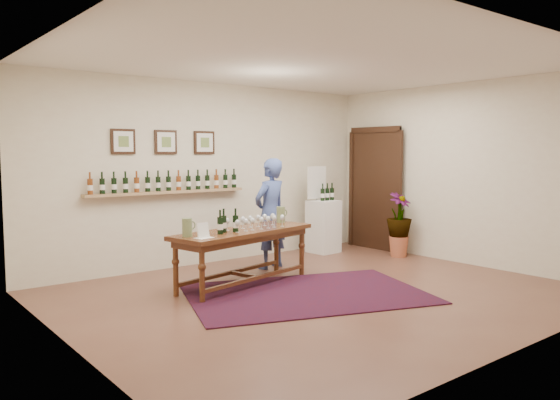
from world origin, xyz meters
TOP-DOWN VIEW (x-y plane):
  - ground at (0.00, 0.00)m, footprint 6.00×6.00m
  - room_shell at (2.11, 1.86)m, footprint 6.00×6.00m
  - rug at (-0.16, 0.08)m, footprint 3.32×2.76m
  - tasting_table at (-0.48, 0.95)m, footprint 2.15×1.05m
  - table_glasses at (-0.30, 0.95)m, footprint 1.23×0.38m
  - table_bottles at (-0.82, 0.86)m, footprint 0.31×0.20m
  - pitcher_left at (-1.35, 0.87)m, footprint 0.15×0.15m
  - pitcher_right at (0.35, 1.22)m, footprint 0.18×0.18m
  - menu_card at (-1.25, 0.68)m, footprint 0.22×0.17m
  - display_pedestal at (1.94, 2.02)m, footprint 0.48×0.48m
  - pedestal_bottles at (1.98, 1.97)m, footprint 0.32×0.11m
  - info_sign at (1.88, 2.13)m, footprint 0.45×0.06m
  - potted_plant at (2.64, 0.94)m, footprint 0.52×0.52m
  - person at (0.44, 1.58)m, footprint 0.66×0.50m

SIDE VIEW (x-z plane):
  - ground at x=0.00m, z-range 0.00..0.00m
  - rug at x=-0.16m, z-range 0.00..0.02m
  - display_pedestal at x=1.94m, z-range 0.00..0.90m
  - potted_plant at x=2.64m, z-range 0.08..1.00m
  - tasting_table at x=-0.48m, z-range 0.26..0.99m
  - table_glasses at x=-0.30m, z-range 0.73..0.90m
  - menu_card at x=-1.25m, z-range 0.73..0.91m
  - person at x=0.44m, z-range 0.00..1.64m
  - pitcher_left at x=-1.35m, z-range 0.73..0.95m
  - pitcher_right at x=0.35m, z-range 0.73..0.96m
  - table_bottles at x=-0.82m, z-range 0.73..1.04m
  - pedestal_bottles at x=1.98m, z-range 0.90..1.22m
  - room_shell at x=2.11m, z-range -1.88..4.12m
  - info_sign at x=1.88m, z-range 0.90..1.52m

